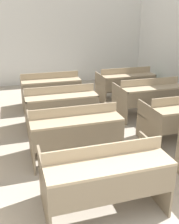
{
  "coord_description": "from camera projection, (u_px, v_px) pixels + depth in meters",
  "views": [
    {
      "loc": [
        -0.75,
        -1.11,
        2.09
      ],
      "look_at": [
        0.29,
        2.33,
        0.73
      ],
      "focal_mm": 42.0,
      "sensor_mm": 36.0,
      "label": 1
    }
  ],
  "objects": [
    {
      "name": "bench_back_right",
      "position": [
        125.0,
        82.0,
        6.58
      ],
      "size": [
        1.31,
        0.8,
        0.83
      ],
      "color": "#7B6B54",
      "rests_on": "ground_plane"
    },
    {
      "name": "bench_back_center",
      "position": [
        51.0,
        88.0,
        6.08
      ],
      "size": [
        1.31,
        0.8,
        0.83
      ],
      "color": "#7C6D56",
      "rests_on": "ground_plane"
    },
    {
      "name": "wall_back",
      "position": [
        34.0,
        39.0,
        7.79
      ],
      "size": [
        7.05,
        0.06,
        2.76
      ],
      "color": "silver",
      "rests_on": "ground_plane"
    },
    {
      "name": "wastepaper_bin",
      "position": [
        149.0,
        81.0,
        7.79
      ],
      "size": [
        0.32,
        0.32,
        0.39
      ],
      "color": "#1E6B33",
      "rests_on": "ground_plane"
    },
    {
      "name": "bench_second_center",
      "position": [
        74.0,
        129.0,
        3.92
      ],
      "size": [
        1.31,
        0.8,
        0.83
      ],
      "color": "#7B6C55",
      "rests_on": "ground_plane"
    },
    {
      "name": "bench_third_center",
      "position": [
        60.0,
        105.0,
        4.98
      ],
      "size": [
        1.31,
        0.8,
        0.83
      ],
      "color": "#83735C",
      "rests_on": "ground_plane"
    },
    {
      "name": "bench_front_center",
      "position": [
        104.0,
        174.0,
        2.83
      ],
      "size": [
        1.31,
        0.8,
        0.83
      ],
      "color": "#7B6C55",
      "rests_on": "ground_plane"
    },
    {
      "name": "bench_third_right",
      "position": [
        149.0,
        96.0,
        5.53
      ],
      "size": [
        1.31,
        0.8,
        0.83
      ],
      "color": "#7F7059",
      "rests_on": "ground_plane"
    }
  ]
}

